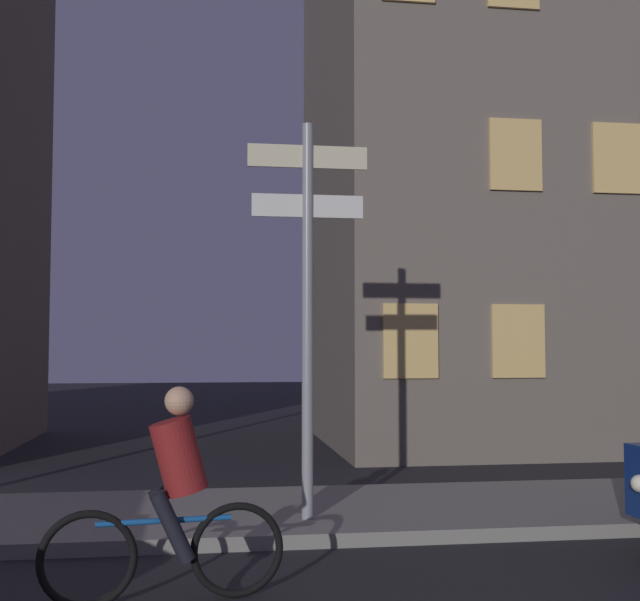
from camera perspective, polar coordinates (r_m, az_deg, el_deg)
The scene contains 4 objects.
sidewalk_kerb at distance 9.22m, azimuth 2.83°, elevation -14.82°, with size 40.00×2.60×0.14m, color gray.
signpost at distance 8.34m, azimuth -0.89°, elevation 0.99°, with size 1.27×0.12×4.12m.
cyclist at distance 6.27m, azimuth -10.55°, elevation -13.95°, with size 1.81×0.37×1.61m.
building_right_block at distance 18.76m, azimuth 14.95°, elevation 19.73°, with size 9.05×6.80×18.43m.
Camera 1 is at (-1.71, -2.81, 1.91)m, focal length 44.81 mm.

